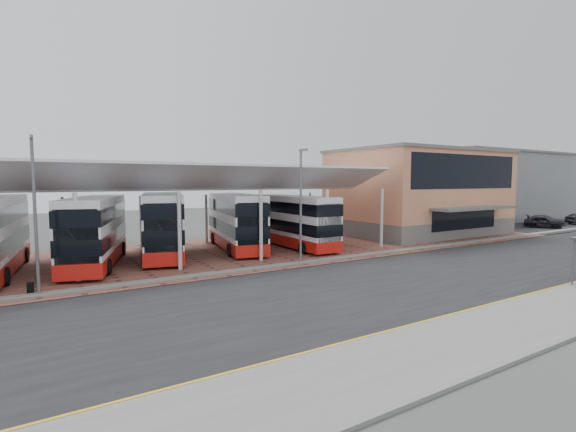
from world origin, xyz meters
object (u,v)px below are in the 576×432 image
bus_4 (235,222)px  bus_3 (162,225)px  terminal (419,192)px  carpark_car_b (545,220)px  bus_2 (95,231)px  carpark_car_a (543,222)px  bus_5 (294,221)px

bus_4 → bus_3: bearing=-169.8°
bus_3 → bus_4: (6.19, -0.16, -0.08)m
terminal → carpark_car_b: 21.45m
bus_2 → carpark_car_a: 50.53m
terminal → bus_3: (-28.48, 0.68, -2.18)m
bus_3 → bus_2: bearing=-149.4°
bus_2 → carpark_car_a: size_ratio=2.80×
bus_5 → carpark_car_b: 38.34m
bus_4 → carpark_car_b: bus_4 is taller
bus_3 → carpark_car_b: bearing=9.6°
bus_3 → carpark_car_a: size_ratio=2.90×
carpark_car_a → carpark_car_b: carpark_car_a is taller
bus_2 → bus_5: 16.02m
terminal → carpark_car_a: (16.89, -4.98, -3.87)m
terminal → bus_5: terminal is taller
bus_2 → carpark_car_b: (54.26, -2.58, -1.66)m
bus_2 → bus_4: 11.22m
bus_4 → terminal: bearing=10.4°
bus_4 → carpark_car_a: 39.61m
bus_2 → carpark_car_a: bus_2 is taller
bus_4 → carpark_car_a: (39.19, -5.50, -1.61)m
bus_3 → carpark_car_a: 45.76m
bus_4 → carpark_car_a: bearing=3.7°
carpark_car_a → carpark_car_b: size_ratio=0.93×
bus_2 → bus_4: size_ratio=1.00×
terminal → bus_3: size_ratio=1.52×
bus_5 → bus_3: bearing=172.3°
terminal → bus_3: bearing=178.6°
bus_5 → carpark_car_b: size_ratio=2.45×
bus_3 → terminal: bearing=13.0°
terminal → bus_3: 28.57m
bus_4 → carpark_car_a: bus_4 is taller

